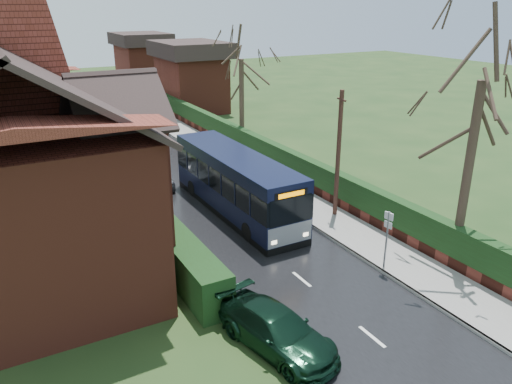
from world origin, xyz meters
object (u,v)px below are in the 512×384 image
brick_house (17,157)px  bus_stop_sign (387,233)px  car_silver (157,176)px  telegraph_pole (338,155)px  bus (236,184)px  car_green (277,330)px

brick_house → bus_stop_sign: (11.93, -7.78, -2.69)m
car_silver → telegraph_pole: (6.30, -8.48, 2.54)m
brick_house → telegraph_pole: size_ratio=2.34×
telegraph_pole → bus_stop_sign: bearing=-95.4°
brick_house → car_silver: size_ratio=4.00×
bus → car_green: bus is taller
car_green → brick_house: bearing=108.6°
car_silver → car_green: (-1.40, -15.69, 0.00)m
bus → telegraph_pole: telegraph_pole is taller
bus_stop_sign → brick_house: bearing=139.5°
car_green → telegraph_pole: size_ratio=0.69×
car_green → telegraph_pole: (7.70, 7.21, 2.53)m
car_silver → car_green: bearing=-89.7°
bus_stop_sign → telegraph_pole: (1.60, 5.26, 1.48)m
car_silver → telegraph_pole: telegraph_pole is taller
car_silver → telegraph_pole: size_ratio=0.58×
bus → car_silver: (-2.30, 5.63, -0.88)m
car_green → bus_stop_sign: (6.10, 1.95, 1.06)m
bus → car_green: bearing=-110.6°
bus → car_silver: bus is taller
bus → telegraph_pole: (4.00, -2.85, 1.66)m
brick_house → bus: (9.53, 0.33, -2.87)m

